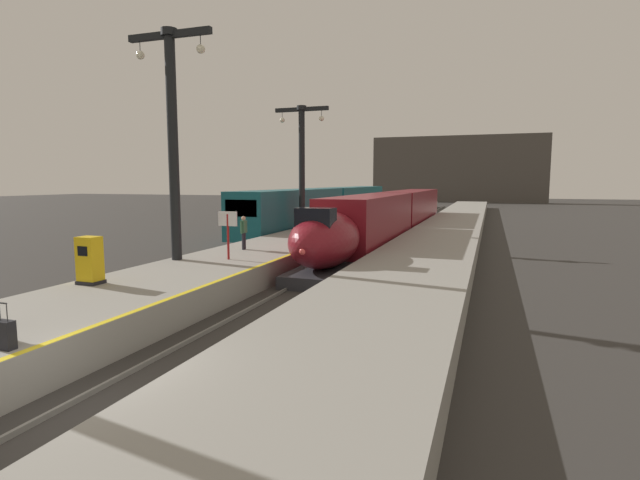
{
  "coord_description": "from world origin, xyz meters",
  "views": [
    {
      "loc": [
        7.06,
        -6.9,
        4.49
      ],
      "look_at": [
        -0.28,
        14.15,
        1.8
      ],
      "focal_mm": 27.52,
      "sensor_mm": 36.0,
      "label": 1
    }
  ],
  "objects_px": {
    "rolling_suitcase": "(5,335)",
    "ticket_machine_yellow": "(90,262)",
    "passenger_mid_platform": "(244,230)",
    "departure_info_board": "(228,225)",
    "regional_train_adjacent": "(329,205)",
    "station_column_mid": "(172,125)",
    "station_column_far": "(302,155)",
    "highspeed_train_main": "(390,215)"
  },
  "relations": [
    {
      "from": "passenger_mid_platform",
      "to": "ticket_machine_yellow",
      "type": "xyz_separation_m",
      "value": [
        -0.92,
        -9.14,
        -0.25
      ]
    },
    {
      "from": "departure_info_board",
      "to": "highspeed_train_main",
      "type": "bearing_deg",
      "value": 77.75
    },
    {
      "from": "station_column_far",
      "to": "regional_train_adjacent",
      "type": "bearing_deg",
      "value": 99.64
    },
    {
      "from": "highspeed_train_main",
      "to": "station_column_mid",
      "type": "height_order",
      "value": "station_column_mid"
    },
    {
      "from": "regional_train_adjacent",
      "to": "highspeed_train_main",
      "type": "bearing_deg",
      "value": -50.65
    },
    {
      "from": "station_column_far",
      "to": "departure_info_board",
      "type": "height_order",
      "value": "station_column_far"
    },
    {
      "from": "highspeed_train_main",
      "to": "regional_train_adjacent",
      "type": "relative_size",
      "value": 1.02
    },
    {
      "from": "highspeed_train_main",
      "to": "departure_info_board",
      "type": "xyz_separation_m",
      "value": [
        -3.79,
        -17.44,
        0.62
      ]
    },
    {
      "from": "regional_train_adjacent",
      "to": "station_column_mid",
      "type": "xyz_separation_m",
      "value": [
        2.2,
        -28.11,
        4.75
      ]
    },
    {
      "from": "station_column_far",
      "to": "highspeed_train_main",
      "type": "bearing_deg",
      "value": 27.56
    },
    {
      "from": "rolling_suitcase",
      "to": "ticket_machine_yellow",
      "type": "xyz_separation_m",
      "value": [
        -3.3,
        5.68,
        0.44
      ]
    },
    {
      "from": "passenger_mid_platform",
      "to": "departure_info_board",
      "type": "height_order",
      "value": "departure_info_board"
    },
    {
      "from": "station_column_mid",
      "to": "ticket_machine_yellow",
      "type": "bearing_deg",
      "value": -86.22
    },
    {
      "from": "highspeed_train_main",
      "to": "station_column_mid",
      "type": "relative_size",
      "value": 3.84
    },
    {
      "from": "station_column_far",
      "to": "rolling_suitcase",
      "type": "height_order",
      "value": "station_column_far"
    },
    {
      "from": "highspeed_train_main",
      "to": "departure_info_board",
      "type": "relative_size",
      "value": 17.66
    },
    {
      "from": "highspeed_train_main",
      "to": "departure_info_board",
      "type": "distance_m",
      "value": 17.85
    },
    {
      "from": "rolling_suitcase",
      "to": "station_column_mid",
      "type": "bearing_deg",
      "value": 108.41
    },
    {
      "from": "station_column_far",
      "to": "passenger_mid_platform",
      "type": "bearing_deg",
      "value": -83.62
    },
    {
      "from": "station_column_mid",
      "to": "rolling_suitcase",
      "type": "distance_m",
      "value": 12.82
    },
    {
      "from": "regional_train_adjacent",
      "to": "rolling_suitcase",
      "type": "relative_size",
      "value": 37.27
    },
    {
      "from": "station_column_mid",
      "to": "rolling_suitcase",
      "type": "bearing_deg",
      "value": -71.59
    },
    {
      "from": "highspeed_train_main",
      "to": "station_column_far",
      "type": "height_order",
      "value": "station_column_far"
    },
    {
      "from": "passenger_mid_platform",
      "to": "rolling_suitcase",
      "type": "relative_size",
      "value": 1.72
    },
    {
      "from": "passenger_mid_platform",
      "to": "rolling_suitcase",
      "type": "bearing_deg",
      "value": -80.84
    },
    {
      "from": "station_column_mid",
      "to": "station_column_far",
      "type": "distance_m",
      "value": 15.17
    },
    {
      "from": "rolling_suitcase",
      "to": "ticket_machine_yellow",
      "type": "distance_m",
      "value": 6.58
    },
    {
      "from": "departure_info_board",
      "to": "regional_train_adjacent",
      "type": "bearing_deg",
      "value": 98.98
    },
    {
      "from": "rolling_suitcase",
      "to": "highspeed_train_main",
      "type": "bearing_deg",
      "value": 85.61
    },
    {
      "from": "station_column_far",
      "to": "rolling_suitcase",
      "type": "bearing_deg",
      "value": -82.04
    },
    {
      "from": "station_column_mid",
      "to": "departure_info_board",
      "type": "distance_m",
      "value": 4.88
    },
    {
      "from": "regional_train_adjacent",
      "to": "station_column_far",
      "type": "xyz_separation_m",
      "value": [
        2.2,
        -12.96,
        4.21
      ]
    },
    {
      "from": "passenger_mid_platform",
      "to": "rolling_suitcase",
      "type": "xyz_separation_m",
      "value": [
        2.39,
        -14.81,
        -0.69
      ]
    },
    {
      "from": "passenger_mid_platform",
      "to": "departure_info_board",
      "type": "bearing_deg",
      "value": -74.37
    },
    {
      "from": "regional_train_adjacent",
      "to": "rolling_suitcase",
      "type": "xyz_separation_m",
      "value": [
        5.85,
        -39.1,
        -0.77
      ]
    },
    {
      "from": "passenger_mid_platform",
      "to": "departure_info_board",
      "type": "xyz_separation_m",
      "value": [
        0.85,
        -3.03,
        0.52
      ]
    },
    {
      "from": "station_column_far",
      "to": "rolling_suitcase",
      "type": "distance_m",
      "value": 26.86
    },
    {
      "from": "highspeed_train_main",
      "to": "regional_train_adjacent",
      "type": "distance_m",
      "value": 12.78
    },
    {
      "from": "regional_train_adjacent",
      "to": "departure_info_board",
      "type": "distance_m",
      "value": 27.66
    },
    {
      "from": "passenger_mid_platform",
      "to": "rolling_suitcase",
      "type": "height_order",
      "value": "passenger_mid_platform"
    },
    {
      "from": "station_column_far",
      "to": "departure_info_board",
      "type": "bearing_deg",
      "value": -81.62
    },
    {
      "from": "rolling_suitcase",
      "to": "departure_info_board",
      "type": "bearing_deg",
      "value": 97.45
    }
  ]
}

